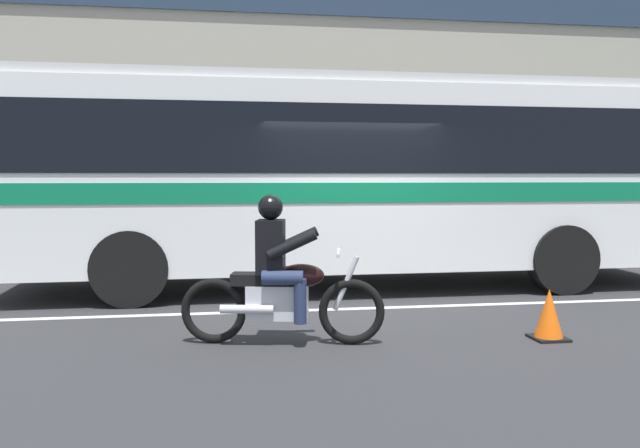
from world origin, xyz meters
TOP-DOWN VIEW (x-y plane):
  - ground_plane at (0.00, 0.00)m, footprint 60.00×60.00m
  - sidewalk_curb at (0.00, 5.10)m, footprint 28.00×3.80m
  - lane_center_stripe at (0.00, -0.60)m, footprint 26.60×0.14m
  - office_building_facade at (0.00, 7.38)m, footprint 28.00×0.89m
  - transit_bus at (0.26, 1.19)m, footprint 10.74×2.68m
  - motorcycle_with_rider at (-1.25, -2.28)m, footprint 2.12×0.72m
  - traffic_cone at (1.61, -2.56)m, footprint 0.36×0.36m

SIDE VIEW (x-z plane):
  - ground_plane at x=0.00m, z-range 0.00..0.00m
  - lane_center_stripe at x=0.00m, z-range 0.00..0.01m
  - sidewalk_curb at x=0.00m, z-range 0.00..0.15m
  - traffic_cone at x=1.61m, z-range -0.02..0.53m
  - motorcycle_with_rider at x=-1.25m, z-range -0.13..1.44m
  - transit_bus at x=0.26m, z-range 0.27..3.49m
  - office_building_facade at x=0.00m, z-range 0.01..9.05m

